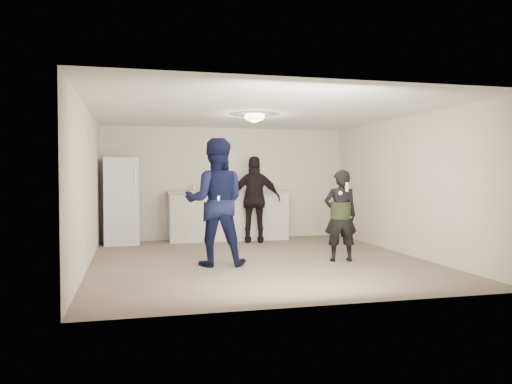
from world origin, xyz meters
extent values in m
plane|color=#6B5B4C|center=(0.00, 0.00, 0.00)|extent=(6.00, 6.00, 0.00)
plane|color=silver|center=(0.00, 0.00, 2.50)|extent=(6.00, 6.00, 0.00)
plane|color=beige|center=(0.00, 3.00, 1.25)|extent=(6.00, 0.00, 6.00)
plane|color=beige|center=(0.00, -3.00, 1.25)|extent=(6.00, 0.00, 6.00)
plane|color=beige|center=(-2.75, 0.00, 1.25)|extent=(0.00, 6.00, 6.00)
plane|color=beige|center=(2.75, 0.00, 1.25)|extent=(0.00, 6.00, 6.00)
cube|color=beige|center=(-0.01, 2.67, 0.53)|extent=(2.60, 0.56, 1.05)
cube|color=#BFB494|center=(-0.01, 2.67, 1.07)|extent=(2.68, 0.64, 0.04)
cube|color=white|center=(-2.29, 2.60, 0.90)|extent=(0.70, 0.70, 1.80)
cylinder|color=silver|center=(-2.01, 2.23, 1.30)|extent=(0.02, 0.02, 0.60)
ellipsoid|color=white|center=(0.00, 0.30, 2.45)|extent=(0.36, 0.36, 0.16)
cylinder|color=silver|center=(-0.78, 2.65, 1.18)|extent=(0.08, 0.08, 0.17)
imported|color=#0F1642|center=(-0.78, -0.28, 1.02)|extent=(1.11, 0.93, 2.03)
imported|color=black|center=(1.31, -0.40, 0.76)|extent=(0.60, 0.44, 1.53)
cylinder|color=#2D3D1B|center=(1.31, -0.40, 0.85)|extent=(0.34, 0.34, 0.28)
imported|color=black|center=(0.46, 2.16, 0.92)|extent=(1.16, 0.71, 1.84)
cube|color=white|center=(-0.78, -0.56, 1.05)|extent=(0.04, 0.04, 0.15)
sphere|color=white|center=(-0.66, -0.53, 0.98)|extent=(0.07, 0.07, 0.07)
cube|color=silver|center=(1.31, -0.65, 1.25)|extent=(0.04, 0.04, 0.15)
sphere|color=silver|center=(1.21, -0.62, 1.15)|extent=(0.07, 0.07, 0.07)
cylinder|color=#144621|center=(-0.42, 2.83, 1.21)|extent=(0.06, 0.06, 0.24)
cylinder|color=#9B5C16|center=(0.60, 2.70, 1.21)|extent=(0.07, 0.07, 0.24)
cylinder|color=#914915|center=(0.17, 2.65, 1.18)|extent=(0.08, 0.08, 0.19)
cylinder|color=#113C15|center=(-0.28, 2.67, 1.20)|extent=(0.07, 0.07, 0.23)
cylinder|color=white|center=(0.72, 2.53, 1.18)|extent=(0.07, 0.07, 0.18)
camera|label=1|loc=(-2.05, -8.13, 1.45)|focal=35.00mm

